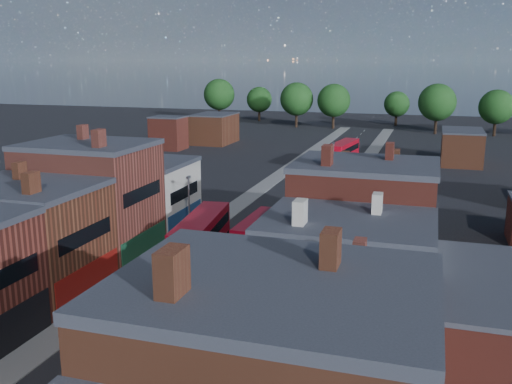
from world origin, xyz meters
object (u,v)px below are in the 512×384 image
Objects in this scene: car_1 at (176,345)px; ped_3 at (251,328)px; bus_1 at (257,236)px; car_3 at (304,207)px; bus_0 at (201,242)px; ped_1 at (135,278)px; car_2 at (243,230)px; bus_2 at (343,155)px.

car_1 is 2.19× the size of ped_3.
bus_1 is at bearing 18.23° from ped_3.
bus_0 is at bearing -103.39° from car_3.
ped_1 is (-8.68, 9.77, 0.29)m from car_1.
ped_3 is (5.10, -17.75, -1.26)m from bus_1.
ped_3 is at bearing -69.84° from car_2.
bus_0 is 56.99m from bus_2.
ped_3 is (13.10, -6.44, 0.08)m from ped_1.
bus_0 is 7.16× the size of ped_3.
bus_1 is 6.02× the size of ped_1.
ped_1 is (-8.98, -62.77, -1.92)m from bus_2.
car_2 is (-4.70, -44.74, -2.20)m from bus_2.
ped_1 is at bearing -130.63° from bus_0.
bus_1 is 2.27× the size of car_3.
bus_1 is 0.79× the size of bus_2.
car_2 is 26.01m from ped_3.
bus_2 is 7.66× the size of ped_1.
car_1 is 28.14m from car_2.
bus_2 reaches higher than ped_1.
bus_2 is 7.00× the size of ped_3.
bus_0 reaches higher than bus_2.
bus_0 is at bearing 104.50° from car_1.
bus_2 is 32.18m from car_3.
car_3 is at bearing 70.92° from car_2.
bus_1 is at bearing 45.88° from bus_0.
car_3 is at bearing -85.60° from ped_1.
ped_3 is (4.35, -37.11, 0.39)m from car_3.
bus_1 is 51.47m from bus_2.
bus_2 reaches higher than car_2.
ped_3 is (8.81, -24.47, 0.35)m from car_2.
bus_0 is 2.70× the size of car_2.
car_1 reaches higher than car_3.
ped_1 is (-8.74, -30.67, 0.31)m from car_3.
car_1 is 0.83× the size of car_2.
ped_3 is (9.11, -12.44, -1.91)m from bus_0.
bus_2 is at bearing 84.36° from car_2.
car_3 is (0.75, 19.36, -1.65)m from bus_1.
ped_1 is at bearing 129.55° from car_1.
bus_1 is 19.45m from car_3.
car_1 is at bearing 129.20° from ped_3.
ped_1 is 14.59m from ped_3.
car_2 is at bearing 120.20° from bus_1.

